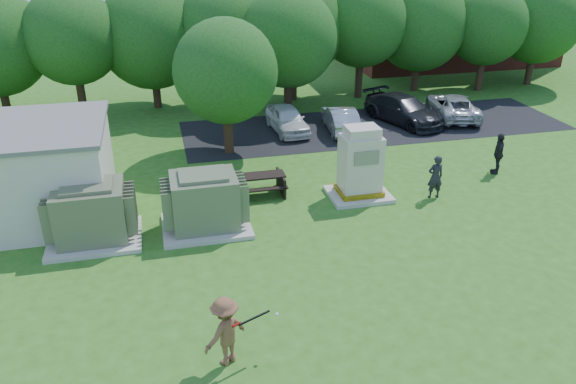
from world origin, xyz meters
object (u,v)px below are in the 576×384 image
object	(u,v)px
person_by_generator	(435,177)
car_silver_a	(341,119)
person_walking_right	(498,154)
car_dark	(404,109)
transformer_right	(205,203)
batter	(225,331)
car_white	(287,119)
generator_cabinet	(360,167)
car_silver_b	(453,106)
transformer_left	(91,215)
picnic_table	(260,182)

from	to	relation	value
person_by_generator	car_silver_a	xyz separation A→B (m)	(-1.04, 8.25, -0.23)
person_walking_right	car_silver_a	xyz separation A→B (m)	(-4.72, 6.69, -0.25)
person_walking_right	car_dark	bearing A→B (deg)	-143.81
transformer_right	person_walking_right	xyz separation A→B (m)	(12.47, 1.95, -0.09)
batter	car_silver_a	bearing A→B (deg)	-149.71
car_white	car_dark	distance (m)	6.35
generator_cabinet	car_silver_b	size ratio (longest dim) A/B	0.61
transformer_left	picnic_table	world-z (taller)	transformer_left
person_walking_right	car_white	distance (m)	10.36
car_silver_a	car_dark	size ratio (longest dim) A/B	0.78
transformer_right	car_silver_b	bearing A→B (deg)	33.00
car_silver_a	car_dark	distance (m)	3.73
person_by_generator	car_silver_a	world-z (taller)	person_by_generator
person_walking_right	car_silver_a	distance (m)	8.19
transformer_right	person_walking_right	bearing A→B (deg)	8.88
generator_cabinet	transformer_right	bearing A→B (deg)	-169.20
transformer_left	person_walking_right	xyz separation A→B (m)	(16.17, 1.95, -0.09)
transformer_left	generator_cabinet	world-z (taller)	generator_cabinet
person_walking_right	car_silver_b	distance (m)	7.65
picnic_table	car_silver_b	size ratio (longest dim) A/B	0.41
generator_cabinet	person_by_generator	xyz separation A→B (m)	(2.78, -0.76, -0.38)
picnic_table	car_silver_b	bearing A→B (deg)	30.57
transformer_right	batter	bearing A→B (deg)	-91.85
car_silver_b	batter	bearing A→B (deg)	61.34
generator_cabinet	picnic_table	size ratio (longest dim) A/B	1.47
batter	car_white	distance (m)	16.86
transformer_right	person_by_generator	distance (m)	8.80
batter	car_white	xyz separation A→B (m)	(5.32, 16.00, -0.26)
picnic_table	car_silver_a	xyz separation A→B (m)	(5.41, 6.41, 0.12)
transformer_left	car_silver_a	world-z (taller)	transformer_left
transformer_right	car_silver_b	size ratio (longest dim) A/B	0.64
transformer_left	generator_cabinet	bearing A→B (deg)	6.73
batter	person_walking_right	size ratio (longest dim) A/B	1.04
batter	person_by_generator	bearing A→B (deg)	-173.89
picnic_table	transformer_left	bearing A→B (deg)	-159.76
person_walking_right	car_dark	world-z (taller)	person_walking_right
car_dark	car_silver_b	bearing A→B (deg)	-16.30
transformer_right	generator_cabinet	distance (m)	6.13
transformer_left	batter	world-z (taller)	transformer_left
car_silver_b	generator_cabinet	bearing A→B (deg)	57.91
picnic_table	car_silver_a	world-z (taller)	car_silver_a
person_by_generator	person_walking_right	world-z (taller)	person_walking_right
person_walking_right	car_white	bearing A→B (deg)	-106.50
transformer_right	car_silver_b	distance (m)	17.16
car_silver_a	transformer_right	bearing A→B (deg)	54.13
car_silver_a	person_by_generator	bearing A→B (deg)	103.22
generator_cabinet	car_silver_a	size ratio (longest dim) A/B	0.74
person_walking_right	car_silver_a	bearing A→B (deg)	-116.68
generator_cabinet	person_walking_right	xyz separation A→B (m)	(6.45, 0.80, -0.36)
generator_cabinet	picnic_table	xyz separation A→B (m)	(-3.67, 1.08, -0.73)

